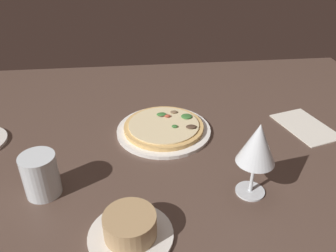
# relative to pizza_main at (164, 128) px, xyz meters

# --- Properties ---
(dining_table) EXTENTS (1.50, 1.10, 0.04)m
(dining_table) POSITION_rel_pizza_main_xyz_m (-0.02, 0.04, -0.03)
(dining_table) COLOR brown
(dining_table) RESTS_ON ground
(pizza_main) EXTENTS (0.26, 0.26, 0.03)m
(pizza_main) POSITION_rel_pizza_main_xyz_m (0.00, 0.00, 0.00)
(pizza_main) COLOR white
(pizza_main) RESTS_ON dining_table
(ramekin_on_saucer) EXTENTS (0.16, 0.16, 0.06)m
(ramekin_on_saucer) POSITION_rel_pizza_main_xyz_m (0.10, 0.36, 0.01)
(ramekin_on_saucer) COLOR silver
(ramekin_on_saucer) RESTS_ON dining_table
(wine_glass_near) EXTENTS (0.08, 0.08, 0.18)m
(wine_glass_near) POSITION_rel_pizza_main_xyz_m (-0.16, 0.27, 0.11)
(wine_glass_near) COLOR silver
(wine_glass_near) RESTS_ON dining_table
(water_glass) EXTENTS (0.08, 0.08, 0.10)m
(water_glass) POSITION_rel_pizza_main_xyz_m (0.29, 0.22, 0.03)
(water_glass) COLOR silver
(water_glass) RESTS_ON dining_table
(paper_menu) EXTENTS (0.16, 0.21, 0.00)m
(paper_menu) POSITION_rel_pizza_main_xyz_m (-0.41, 0.02, -0.01)
(paper_menu) COLOR silver
(paper_menu) RESTS_ON dining_table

